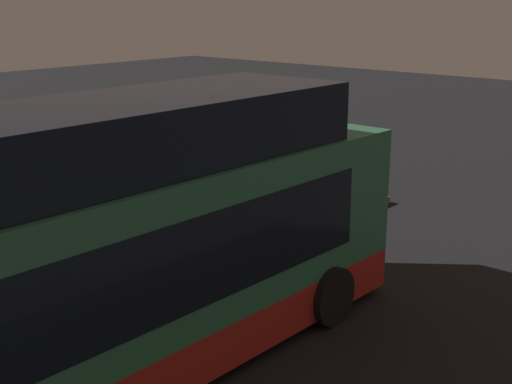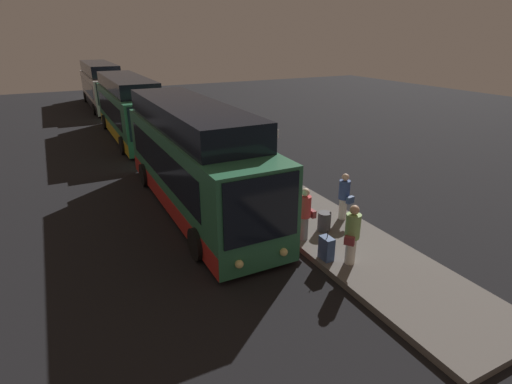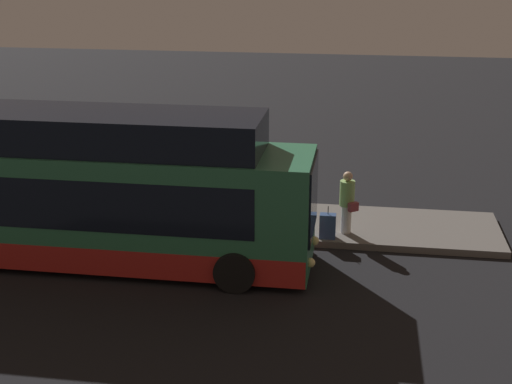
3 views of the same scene
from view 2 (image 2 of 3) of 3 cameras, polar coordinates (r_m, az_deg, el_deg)
ground at (r=15.39m, az=-7.23°, el=-2.96°), size 80.00×80.00×0.00m
platform at (r=16.56m, az=2.97°, el=-0.61°), size 20.00×3.07×0.20m
bus_lead at (r=15.37m, az=-8.87°, el=4.16°), size 11.00×2.82×4.03m
bus_second at (r=27.54m, az=-17.62°, el=11.01°), size 11.19×2.75×3.84m
bus_third at (r=40.66m, az=-21.17°, el=13.75°), size 11.88×2.79×3.89m
passenger_boarding at (r=14.31m, az=12.50°, el=-0.43°), size 0.60×0.44×1.70m
passenger_waiting at (r=11.57m, az=13.58°, el=-5.73°), size 0.64×0.68×1.81m
passenger_with_bags at (r=12.64m, az=7.00°, el=-2.91°), size 0.39×0.56×1.76m
suitcase at (r=11.93m, az=10.03°, el=-7.92°), size 0.45×0.28×0.95m
sign_post at (r=17.52m, az=2.28°, el=6.14°), size 0.10×0.66×2.39m
trash_bin at (r=13.58m, az=9.72°, el=-4.17°), size 0.44×0.44×0.65m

